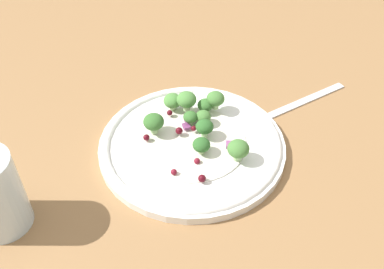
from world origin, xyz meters
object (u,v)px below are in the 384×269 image
object	(u,v)px
plate	(192,144)
fork	(292,106)
broccoli_floret_2	(201,145)
broccoli_floret_0	(154,122)
broccoli_floret_1	(203,117)

from	to	relation	value
plate	fork	distance (cm)	17.67
broccoli_floret_2	fork	world-z (taller)	broccoli_floret_2
broccoli_floret_0	fork	xyz separation A→B (cm)	(-12.05, -17.97, -3.13)
broccoli_floret_0	fork	distance (cm)	21.86
plate	broccoli_floret_0	size ratio (longest dim) A/B	8.81
broccoli_floret_0	broccoli_floret_1	world-z (taller)	broccoli_floret_0
broccoli_floret_0	broccoli_floret_2	xyz separation A→B (cm)	(-7.41, -0.73, -0.62)
fork	broccoli_floret_2	bearing A→B (deg)	74.96
broccoli_floret_1	fork	world-z (taller)	broccoli_floret_1
broccoli_floret_0	fork	bearing A→B (deg)	-123.83
broccoli_floret_1	fork	distance (cm)	14.85
broccoli_floret_0	broccoli_floret_2	bearing A→B (deg)	-174.40
broccoli_floret_2	fork	bearing A→B (deg)	-105.04
plate	fork	xyz separation A→B (cm)	(-6.86, -16.28, -0.61)
fork	plate	bearing A→B (deg)	67.16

